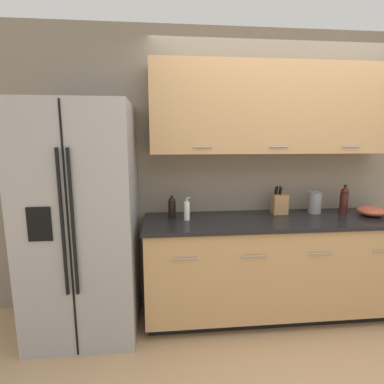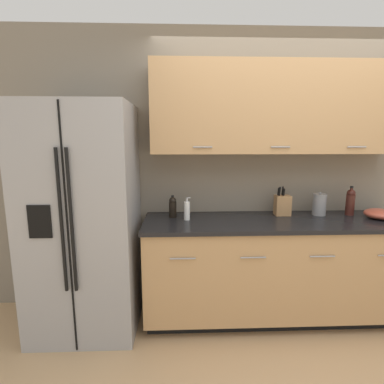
{
  "view_description": "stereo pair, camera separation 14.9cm",
  "coord_description": "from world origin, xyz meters",
  "px_view_note": "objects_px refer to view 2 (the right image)",
  "views": [
    {
      "loc": [
        -1.15,
        -1.81,
        1.62
      ],
      "look_at": [
        -0.9,
        0.68,
        1.17
      ],
      "focal_mm": 28.0,
      "sensor_mm": 36.0,
      "label": 1
    },
    {
      "loc": [
        -1.0,
        -1.82,
        1.62
      ],
      "look_at": [
        -0.9,
        0.68,
        1.17
      ],
      "focal_mm": 28.0,
      "sensor_mm": 36.0,
      "label": 2
    }
  ],
  "objects_px": {
    "refrigerator": "(84,220)",
    "mixing_bowl": "(379,214)",
    "oil_bottle": "(173,207)",
    "soap_dispenser": "(187,211)",
    "knife_block": "(282,205)",
    "steel_canister": "(319,204)",
    "wine_bottle": "(350,201)"
  },
  "relations": [
    {
      "from": "steel_canister",
      "to": "mixing_bowl",
      "type": "height_order",
      "value": "steel_canister"
    },
    {
      "from": "refrigerator",
      "to": "oil_bottle",
      "type": "height_order",
      "value": "refrigerator"
    },
    {
      "from": "refrigerator",
      "to": "knife_block",
      "type": "height_order",
      "value": "refrigerator"
    },
    {
      "from": "wine_bottle",
      "to": "oil_bottle",
      "type": "xyz_separation_m",
      "value": [
        -1.63,
        -0.02,
        -0.03
      ]
    },
    {
      "from": "refrigerator",
      "to": "oil_bottle",
      "type": "bearing_deg",
      "value": 13.03
    },
    {
      "from": "refrigerator",
      "to": "knife_block",
      "type": "bearing_deg",
      "value": 6.77
    },
    {
      "from": "wine_bottle",
      "to": "steel_canister",
      "type": "relative_size",
      "value": 1.26
    },
    {
      "from": "soap_dispenser",
      "to": "steel_canister",
      "type": "xyz_separation_m",
      "value": [
        1.23,
        0.12,
        0.02
      ]
    },
    {
      "from": "refrigerator",
      "to": "steel_canister",
      "type": "bearing_deg",
      "value": 5.47
    },
    {
      "from": "refrigerator",
      "to": "soap_dispenser",
      "type": "distance_m",
      "value": 0.87
    },
    {
      "from": "knife_block",
      "to": "wine_bottle",
      "type": "height_order",
      "value": "wine_bottle"
    },
    {
      "from": "wine_bottle",
      "to": "soap_dispenser",
      "type": "distance_m",
      "value": 1.51
    },
    {
      "from": "wine_bottle",
      "to": "soap_dispenser",
      "type": "xyz_separation_m",
      "value": [
        -1.51,
        -0.11,
        -0.04
      ]
    },
    {
      "from": "refrigerator",
      "to": "mixing_bowl",
      "type": "xyz_separation_m",
      "value": [
        2.56,
        0.05,
        0.02
      ]
    },
    {
      "from": "mixing_bowl",
      "to": "soap_dispenser",
      "type": "bearing_deg",
      "value": 179.11
    },
    {
      "from": "refrigerator",
      "to": "mixing_bowl",
      "type": "relative_size",
      "value": 7.73
    },
    {
      "from": "refrigerator",
      "to": "mixing_bowl",
      "type": "height_order",
      "value": "refrigerator"
    },
    {
      "from": "steel_canister",
      "to": "mixing_bowl",
      "type": "relative_size",
      "value": 0.88
    },
    {
      "from": "oil_bottle",
      "to": "knife_block",
      "type": "bearing_deg",
      "value": 2.11
    },
    {
      "from": "refrigerator",
      "to": "wine_bottle",
      "type": "height_order",
      "value": "refrigerator"
    },
    {
      "from": "refrigerator",
      "to": "steel_canister",
      "type": "height_order",
      "value": "refrigerator"
    },
    {
      "from": "knife_block",
      "to": "oil_bottle",
      "type": "relative_size",
      "value": 1.34
    },
    {
      "from": "refrigerator",
      "to": "steel_canister",
      "type": "distance_m",
      "value": 2.1
    },
    {
      "from": "knife_block",
      "to": "oil_bottle",
      "type": "bearing_deg",
      "value": -177.89
    },
    {
      "from": "steel_canister",
      "to": "knife_block",
      "type": "bearing_deg",
      "value": 178.76
    },
    {
      "from": "knife_block",
      "to": "steel_canister",
      "type": "relative_size",
      "value": 1.24
    },
    {
      "from": "knife_block",
      "to": "mixing_bowl",
      "type": "height_order",
      "value": "knife_block"
    },
    {
      "from": "oil_bottle",
      "to": "mixing_bowl",
      "type": "bearing_deg",
      "value": -3.75
    },
    {
      "from": "wine_bottle",
      "to": "knife_block",
      "type": "bearing_deg",
      "value": 178.3
    },
    {
      "from": "soap_dispenser",
      "to": "oil_bottle",
      "type": "distance_m",
      "value": 0.16
    },
    {
      "from": "wine_bottle",
      "to": "oil_bottle",
      "type": "relative_size",
      "value": 1.35
    },
    {
      "from": "refrigerator",
      "to": "soap_dispenser",
      "type": "relative_size",
      "value": 9.52
    }
  ]
}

